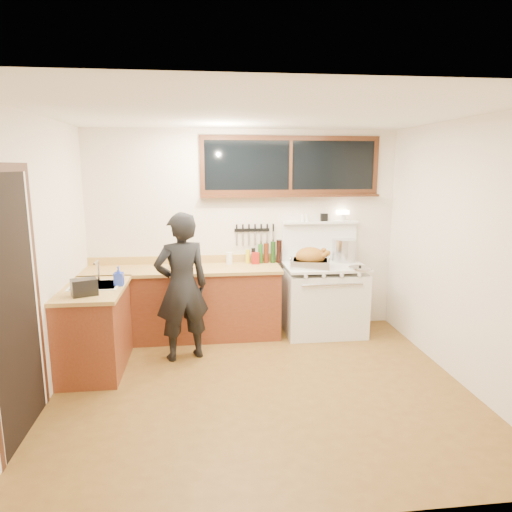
{
  "coord_description": "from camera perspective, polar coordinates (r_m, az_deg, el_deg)",
  "views": [
    {
      "loc": [
        -0.53,
        -4.13,
        2.15
      ],
      "look_at": [
        0.05,
        0.85,
        1.15
      ],
      "focal_mm": 32.0,
      "sensor_mm": 36.0,
      "label": 1
    }
  ],
  "objects": [
    {
      "name": "toaster",
      "position": [
        4.76,
        -20.68,
        -3.66
      ],
      "size": [
        0.28,
        0.24,
        0.16
      ],
      "color": "black",
      "rests_on": "counter_left"
    },
    {
      "name": "man",
      "position": [
        5.11,
        -9.26,
        -3.84
      ],
      "size": [
        0.7,
        0.57,
        1.66
      ],
      "color": "black",
      "rests_on": "ground"
    },
    {
      "name": "pitcher",
      "position": [
        5.88,
        -3.36,
        -0.27
      ],
      "size": [
        0.09,
        0.09,
        0.15
      ],
      "color": "white",
      "rests_on": "counter_back"
    },
    {
      "name": "counter_back",
      "position": [
        5.84,
        -9.05,
        -5.75
      ],
      "size": [
        2.44,
        0.64,
        1.0
      ],
      "color": "#622A15",
      "rests_on": "ground"
    },
    {
      "name": "left_doorway",
      "position": [
        4.01,
        -27.84,
        -5.43
      ],
      "size": [
        0.02,
        1.04,
        2.17
      ],
      "color": "black",
      "rests_on": "ground"
    },
    {
      "name": "pot_lid",
      "position": [
        5.75,
        12.86,
        -1.45
      ],
      "size": [
        0.31,
        0.31,
        0.04
      ],
      "color": "silver",
      "rests_on": "vintage_stove"
    },
    {
      "name": "coffee_tin",
      "position": [
        5.87,
        -0.08,
        -0.27
      ],
      "size": [
        0.11,
        0.09,
        0.15
      ],
      "color": "maroon",
      "rests_on": "counter_back"
    },
    {
      "name": "back_window",
      "position": [
        5.96,
        4.35,
        10.41
      ],
      "size": [
        2.32,
        0.13,
        0.77
      ],
      "color": "black",
      "rests_on": "room_shell"
    },
    {
      "name": "soap_bottle",
      "position": [
        5.02,
        -16.79,
        -2.41
      ],
      "size": [
        0.1,
        0.1,
        0.21
      ],
      "color": "blue",
      "rests_on": "counter_left"
    },
    {
      "name": "roast_turkey",
      "position": [
        5.7,
        6.85,
        -0.42
      ],
      "size": [
        0.54,
        0.46,
        0.26
      ],
      "color": "silver",
      "rests_on": "vintage_stove"
    },
    {
      "name": "counter_left",
      "position": [
        5.18,
        -19.51,
        -8.52
      ],
      "size": [
        0.64,
        1.09,
        0.9
      ],
      "color": "#622A15",
      "rests_on": "ground"
    },
    {
      "name": "cutting_board",
      "position": [
        5.62,
        -9.77,
        -1.2
      ],
      "size": [
        0.43,
        0.36,
        0.14
      ],
      "color": "tan",
      "rests_on": "counter_back"
    },
    {
      "name": "sink_unit",
      "position": [
        5.13,
        -19.4,
        -4.08
      ],
      "size": [
        0.5,
        0.45,
        0.37
      ],
      "color": "white",
      "rests_on": "counter_left"
    },
    {
      "name": "bottle_cluster",
      "position": [
        5.93,
        1.37,
        0.37
      ],
      "size": [
        0.48,
        0.07,
        0.3
      ],
      "color": "black",
      "rests_on": "counter_back"
    },
    {
      "name": "knife_strip",
      "position": [
        5.96,
        -0.31,
        3.16
      ],
      "size": [
        0.52,
        0.03,
        0.28
      ],
      "color": "black",
      "rests_on": "room_shell"
    },
    {
      "name": "ground_plane",
      "position": [
        4.69,
        0.63,
        -16.13
      ],
      "size": [
        4.0,
        3.5,
        0.02
      ],
      "primitive_type": "cube",
      "color": "brown"
    },
    {
      "name": "vintage_stove",
      "position": [
        5.99,
        8.47,
        -5.18
      ],
      "size": [
        1.02,
        0.74,
        1.57
      ],
      "color": "white",
      "rests_on": "ground"
    },
    {
      "name": "saucepan",
      "position": [
        6.16,
        8.26,
        -0.05
      ],
      "size": [
        0.14,
        0.26,
        0.11
      ],
      "color": "silver",
      "rests_on": "vintage_stove"
    },
    {
      "name": "room_shell",
      "position": [
        4.2,
        0.68,
        4.44
      ],
      "size": [
        4.1,
        3.6,
        2.65
      ],
      "color": "silver",
      "rests_on": "ground"
    },
    {
      "name": "stockpot",
      "position": [
        6.14,
        10.96,
        0.73
      ],
      "size": [
        0.32,
        0.32,
        0.3
      ],
      "color": "silver",
      "rests_on": "vintage_stove"
    }
  ]
}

